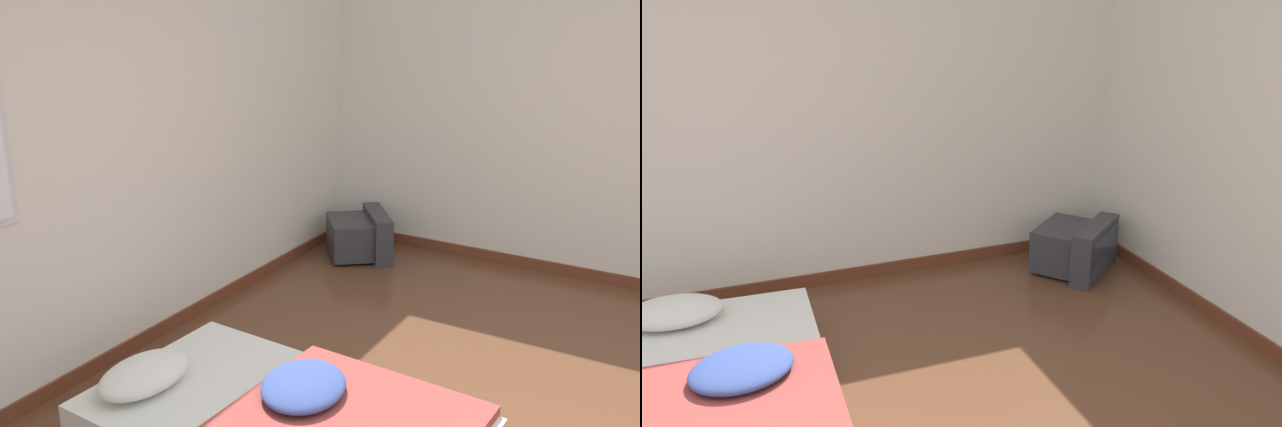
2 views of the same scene
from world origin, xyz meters
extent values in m
cube|color=silver|center=(0.00, 2.55, 1.30)|extent=(7.57, 0.06, 2.60)
cube|color=brown|center=(0.00, 2.51, 0.04)|extent=(7.57, 0.02, 0.09)
cube|color=silver|center=(-0.32, 1.22, 0.10)|extent=(1.17, 1.88, 0.19)
ellipsoid|color=silver|center=(-0.48, 1.93, 0.26)|extent=(0.54, 0.36, 0.14)
cube|color=#993D38|center=(-0.34, 0.88, 0.22)|extent=(1.16, 1.11, 0.05)
ellipsoid|color=#384C93|center=(-0.19, 1.17, 0.28)|extent=(0.58, 0.51, 0.11)
cube|color=#333338|center=(2.09, 2.16, 0.17)|extent=(0.57, 0.54, 0.30)
cube|color=#333338|center=(2.23, 1.98, 0.18)|extent=(0.53, 0.46, 0.37)
cube|color=#283342|center=(2.27, 1.92, 0.19)|extent=(0.37, 0.30, 0.27)
camera|label=1|loc=(-2.73, -0.45, 2.10)|focal=40.00mm
camera|label=2|loc=(-0.29, -1.89, 2.10)|focal=40.00mm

